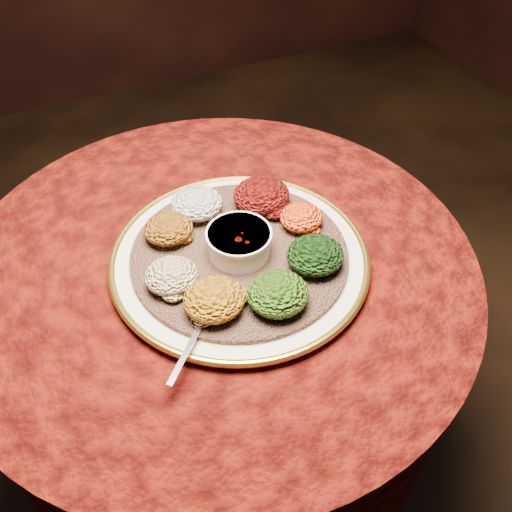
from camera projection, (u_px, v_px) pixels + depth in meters
name	position (u px, v px, depth m)	size (l,w,h in m)	color
table	(220.00, 321.00, 1.17)	(0.96, 0.96, 0.73)	black
platter	(240.00, 259.00, 1.03)	(0.53, 0.53, 0.02)	beige
injera	(239.00, 254.00, 1.02)	(0.39, 0.39, 0.01)	brown
stew_bowl	(239.00, 241.00, 1.00)	(0.12, 0.12, 0.05)	white
spoon	(201.00, 325.00, 0.90)	(0.11, 0.11, 0.01)	silver
portion_ayib	(197.00, 204.00, 1.08)	(0.10, 0.09, 0.05)	silver
portion_kitfo	(261.00, 195.00, 1.09)	(0.11, 0.10, 0.05)	black
portion_tikil	(301.00, 217.00, 1.05)	(0.08, 0.08, 0.04)	#C28610
portion_gomen	(315.00, 255.00, 0.98)	(0.10, 0.10, 0.05)	black
portion_mixveg	(278.00, 294.00, 0.92)	(0.10, 0.10, 0.05)	#9B2F0A
portion_kik	(214.00, 299.00, 0.91)	(0.10, 0.10, 0.05)	#B4710F
portion_timatim	(171.00, 276.00, 0.95)	(0.09, 0.09, 0.04)	maroon
portion_shiro	(168.00, 229.00, 1.03)	(0.09, 0.09, 0.04)	brown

